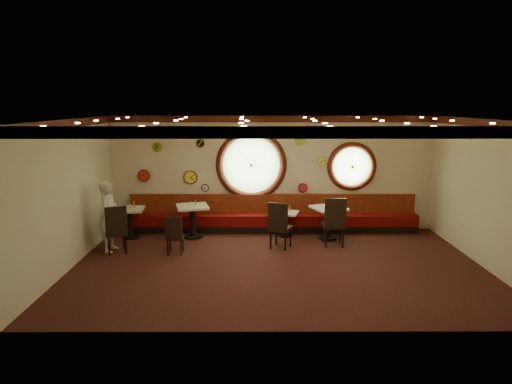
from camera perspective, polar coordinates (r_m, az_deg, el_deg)
name	(u,v)px	position (r m, az deg, el deg)	size (l,w,h in m)	color
floor	(278,265)	(10.25, 2.71, -9.12)	(9.00, 6.00, 0.00)	black
ceiling	(279,119)	(9.63, 2.89, 9.06)	(9.00, 6.00, 0.02)	gold
wall_back	(273,173)	(12.76, 2.10, 2.33)	(9.00, 0.02, 3.20)	beige
wall_front	(288,234)	(6.90, 4.08, -5.21)	(9.00, 0.02, 3.20)	beige
wall_left	(69,195)	(10.58, -22.34, -0.31)	(0.02, 6.00, 3.20)	beige
wall_right	(487,194)	(11.01, 26.90, -0.27)	(0.02, 6.00, 3.20)	beige
molding_back	(273,119)	(12.57, 2.16, 9.11)	(9.00, 0.10, 0.18)	#3C130B
molding_front	(290,132)	(6.69, 4.23, 7.43)	(9.00, 0.10, 0.18)	#3C130B
molding_left	(66,124)	(10.39, -22.70, 7.88)	(0.10, 6.00, 0.18)	#3C130B
molding_right	(491,124)	(10.82, 27.36, 7.60)	(0.10, 6.00, 0.18)	#3C130B
banquette_base	(273,228)	(12.80, 2.11, -4.51)	(8.00, 0.55, 0.20)	black
banquette_seat	(273,219)	(12.74, 2.11, -3.43)	(8.00, 0.55, 0.30)	#560708
banquette_back	(273,204)	(12.86, 2.09, -1.46)	(8.00, 0.10, 0.55)	#5C070E
porthole_left_glass	(251,165)	(12.71, -0.59, 3.44)	(1.66, 1.66, 0.02)	#8BBF73
porthole_left_frame	(251,165)	(12.70, -0.60, 3.43)	(1.98, 1.98, 0.18)	#3C130B
porthole_left_ring	(251,165)	(12.67, -0.60, 3.41)	(1.61, 1.61, 0.03)	gold
porthole_right_glass	(352,166)	(13.01, 11.86, 3.15)	(1.10, 1.10, 0.02)	#8BBF73
porthole_right_frame	(352,166)	(12.99, 11.87, 3.14)	(1.38, 1.38, 0.18)	#3C130B
porthole_right_ring	(352,167)	(12.96, 11.90, 3.12)	(1.09, 1.09, 0.03)	gold
wall_clock_0	(205,188)	(12.85, -6.39, 0.52)	(0.20, 0.20, 0.03)	white
wall_clock_1	(303,188)	(12.85, 5.89, 0.53)	(0.24, 0.24, 0.03)	red
wall_clock_2	(144,176)	(13.09, -13.85, 2.01)	(0.32, 0.32, 0.03)	red
wall_clock_3	(190,177)	(12.85, -8.20, 1.83)	(0.36, 0.36, 0.03)	yellow
wall_clock_4	(200,143)	(12.70, -6.97, 6.07)	(0.24, 0.24, 0.03)	black
wall_clock_5	(300,140)	(12.67, 5.56, 6.54)	(0.30, 0.30, 0.03)	#9CBB3A
wall_clock_6	(321,161)	(12.80, 8.18, 3.83)	(0.22, 0.22, 0.03)	#EEFC54
wall_clock_7	(157,147)	(12.90, -12.28, 5.54)	(0.26, 0.26, 0.03)	#70AD22
table_a	(130,219)	(12.56, -15.49, -3.31)	(0.78, 0.78, 0.80)	black
table_b	(193,218)	(12.21, -7.92, -3.18)	(0.97, 0.97, 0.88)	black
table_c	(286,221)	(12.28, 3.75, -3.64)	(0.76, 0.76, 0.67)	black
table_d	(329,219)	(12.14, 9.05, -3.34)	(1.01, 1.01, 0.87)	black
chair_a	(116,227)	(11.28, -17.09, -4.16)	(0.64, 0.64, 0.72)	black
chair_b	(174,233)	(10.93, -10.16, -5.02)	(0.40, 0.40, 0.58)	black
chair_c	(279,222)	(11.16, 2.94, -3.81)	(0.65, 0.65, 0.73)	black
chair_d	(334,219)	(11.47, 9.78, -3.32)	(0.53, 0.53, 0.78)	black
condiment_a_salt	(129,205)	(12.58, -15.54, -1.63)	(0.04, 0.04, 0.11)	silver
condiment_b_salt	(191,204)	(12.15, -8.13, -1.44)	(0.04, 0.04, 0.10)	silver
condiment_c_salt	(283,210)	(12.23, 3.37, -2.24)	(0.04, 0.04, 0.10)	silver
condiment_d_salt	(327,205)	(12.06, 8.89, -1.60)	(0.04, 0.04, 0.11)	silver
condiment_a_pepper	(131,207)	(12.43, -15.36, -1.77)	(0.04, 0.04, 0.11)	silver
condiment_b_pepper	(195,204)	(12.10, -7.59, -1.50)	(0.03, 0.03, 0.09)	silver
condiment_c_pepper	(287,210)	(12.20, 3.95, -2.26)	(0.04, 0.04, 0.11)	silver
condiment_d_pepper	(328,206)	(11.95, 9.02, -1.75)	(0.03, 0.03, 0.10)	silver
condiment_a_bottle	(134,205)	(12.53, -14.99, -1.53)	(0.05, 0.05, 0.17)	gold
condiment_b_bottle	(195,202)	(12.18, -7.57, -1.27)	(0.05, 0.05, 0.15)	gold
condiment_c_bottle	(290,208)	(12.29, 4.26, -2.06)	(0.05, 0.05, 0.16)	gold
condiment_d_bottle	(331,203)	(12.11, 9.41, -1.43)	(0.05, 0.05, 0.16)	gold
waiter	(109,216)	(11.51, -17.85, -2.90)	(0.63, 0.41, 1.72)	silver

